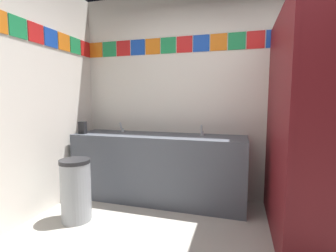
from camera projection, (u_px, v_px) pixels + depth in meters
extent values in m
cube|color=silver|center=(226.00, 96.00, 3.12)|extent=(3.93, 0.08, 2.68)
cube|color=orange|center=(96.00, 50.00, 3.52)|extent=(0.21, 0.01, 0.21)
cube|color=#1E8C4C|center=(109.00, 49.00, 3.46)|extent=(0.21, 0.01, 0.21)
cube|color=red|center=(123.00, 48.00, 3.40)|extent=(0.21, 0.01, 0.21)
cube|color=#1947B7|center=(138.00, 47.00, 3.34)|extent=(0.21, 0.01, 0.21)
cube|color=orange|center=(153.00, 46.00, 3.28)|extent=(0.21, 0.01, 0.21)
cube|color=#1E8C4C|center=(168.00, 45.00, 3.22)|extent=(0.21, 0.01, 0.21)
cube|color=red|center=(184.00, 44.00, 3.15)|extent=(0.21, 0.01, 0.21)
cube|color=#1947B7|center=(201.00, 43.00, 3.09)|extent=(0.21, 0.01, 0.21)
cube|color=orange|center=(219.00, 42.00, 3.03)|extent=(0.21, 0.01, 0.21)
cube|color=#1E8C4C|center=(237.00, 41.00, 2.97)|extent=(0.21, 0.01, 0.21)
cube|color=red|center=(256.00, 40.00, 2.91)|extent=(0.21, 0.01, 0.21)
cube|color=#1947B7|center=(275.00, 38.00, 2.85)|extent=(0.21, 0.01, 0.21)
cube|color=orange|center=(296.00, 37.00, 2.79)|extent=(0.21, 0.01, 0.21)
cube|color=#1E8C4C|center=(318.00, 36.00, 2.73)|extent=(0.21, 0.01, 0.21)
cube|color=#1E8C4C|center=(18.00, 27.00, 2.40)|extent=(0.01, 0.21, 0.21)
cube|color=red|center=(36.00, 33.00, 2.61)|extent=(0.01, 0.21, 0.21)
cube|color=#1947B7|center=(51.00, 38.00, 2.82)|extent=(0.01, 0.21, 0.21)
cube|color=orange|center=(64.00, 42.00, 3.03)|extent=(0.01, 0.21, 0.21)
cube|color=#1E8C4C|center=(75.00, 46.00, 3.24)|extent=(0.01, 0.21, 0.21)
cube|color=red|center=(85.00, 49.00, 3.45)|extent=(0.01, 0.21, 0.21)
cube|color=#4C515B|center=(158.00, 168.00, 3.13)|extent=(2.19, 0.58, 0.85)
cube|color=#4C515B|center=(164.00, 135.00, 3.35)|extent=(2.19, 0.03, 0.08)
cylinder|color=silver|center=(118.00, 138.00, 3.22)|extent=(0.34, 0.34, 0.10)
cylinder|color=silver|center=(200.00, 142.00, 2.91)|extent=(0.34, 0.34, 0.10)
cylinder|color=silver|center=(123.00, 130.00, 3.34)|extent=(0.04, 0.04, 0.05)
cylinder|color=silver|center=(121.00, 126.00, 3.29)|extent=(0.02, 0.06, 0.09)
cylinder|color=silver|center=(202.00, 134.00, 3.04)|extent=(0.04, 0.04, 0.05)
cylinder|color=silver|center=(202.00, 128.00, 2.98)|extent=(0.02, 0.06, 0.09)
cube|color=black|center=(83.00, 128.00, 3.19)|extent=(0.09, 0.07, 0.16)
cylinder|color=black|center=(81.00, 133.00, 3.16)|extent=(0.02, 0.02, 0.03)
cube|color=maroon|center=(277.00, 126.00, 2.31)|extent=(0.04, 1.37, 2.09)
cylinder|color=silver|center=(295.00, 121.00, 1.66)|extent=(0.02, 0.02, 0.10)
cylinder|color=white|center=(321.00, 210.00, 2.42)|extent=(0.38, 0.38, 0.40)
torus|color=white|center=(322.00, 189.00, 2.40)|extent=(0.39, 0.39, 0.05)
cube|color=white|center=(317.00, 168.00, 2.58)|extent=(0.34, 0.17, 0.34)
cylinder|color=#999EA3|center=(76.00, 192.00, 2.60)|extent=(0.31, 0.31, 0.63)
cylinder|color=#262628|center=(75.00, 161.00, 2.57)|extent=(0.32, 0.32, 0.04)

